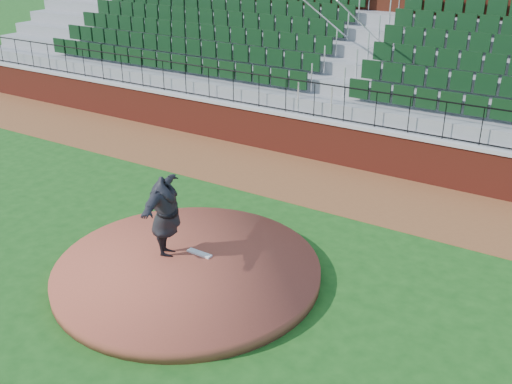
# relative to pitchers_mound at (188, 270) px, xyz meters

# --- Properties ---
(ground) EXTENTS (90.00, 90.00, 0.00)m
(ground) POSITION_rel_pitchers_mound_xyz_m (0.52, 0.28, -0.12)
(ground) COLOR #174D16
(ground) RESTS_ON ground
(warning_track) EXTENTS (34.00, 3.20, 0.01)m
(warning_track) POSITION_rel_pitchers_mound_xyz_m (0.52, 5.68, -0.12)
(warning_track) COLOR brown
(warning_track) RESTS_ON ground
(field_wall) EXTENTS (34.00, 0.35, 1.20)m
(field_wall) POSITION_rel_pitchers_mound_xyz_m (0.52, 7.28, 0.47)
(field_wall) COLOR maroon
(field_wall) RESTS_ON ground
(wall_cap) EXTENTS (34.00, 0.45, 0.10)m
(wall_cap) POSITION_rel_pitchers_mound_xyz_m (0.52, 7.28, 1.12)
(wall_cap) COLOR #B7B7B7
(wall_cap) RESTS_ON field_wall
(wall_railing) EXTENTS (34.00, 0.05, 1.00)m
(wall_railing) POSITION_rel_pitchers_mound_xyz_m (0.52, 7.28, 1.67)
(wall_railing) COLOR black
(wall_railing) RESTS_ON wall_cap
(seating_stands) EXTENTS (34.00, 5.10, 4.60)m
(seating_stands) POSITION_rel_pitchers_mound_xyz_m (0.52, 10.01, 2.18)
(seating_stands) COLOR gray
(seating_stands) RESTS_ON ground
(concourse_wall) EXTENTS (34.00, 0.50, 5.50)m
(concourse_wall) POSITION_rel_pitchers_mound_xyz_m (0.52, 12.81, 2.62)
(concourse_wall) COLOR maroon
(concourse_wall) RESTS_ON ground
(pitchers_mound) EXTENTS (5.34, 5.34, 0.25)m
(pitchers_mound) POSITION_rel_pitchers_mound_xyz_m (0.00, 0.00, 0.00)
(pitchers_mound) COLOR brown
(pitchers_mound) RESTS_ON ground
(pitching_rubber) EXTENTS (0.57, 0.15, 0.04)m
(pitching_rubber) POSITION_rel_pitchers_mound_xyz_m (-0.06, 0.48, 0.14)
(pitching_rubber) COLOR white
(pitching_rubber) RESTS_ON pitchers_mound
(pitcher) EXTENTS (1.42, 2.19, 1.74)m
(pitcher) POSITION_rel_pitchers_mound_xyz_m (-0.61, 0.14, 1.00)
(pitcher) COLOR black
(pitcher) RESTS_ON pitchers_mound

